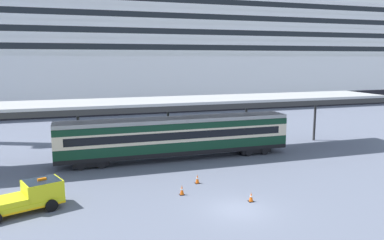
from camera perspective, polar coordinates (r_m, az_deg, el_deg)
The scene contains 8 objects.
ground_plane at distance 25.65m, azimuth 6.91°, elevation -13.26°, with size 400.00×400.00×0.00m, color slate.
cruise_ship at distance 78.83m, azimuth -17.43°, elevation 9.01°, with size 174.93×26.51×31.79m.
platform_canopy at distance 36.84m, azimuth -2.57°, elevation 2.77°, with size 45.32×6.33×5.86m.
train_carriage at distance 36.97m, azimuth -2.37°, elevation -2.42°, with size 22.74×2.81×4.11m.
service_truck at distance 27.10m, azimuth -23.45°, elevation -10.48°, with size 5.58×3.68×2.02m.
traffic_cone_near at distance 30.31m, azimuth 0.81°, elevation -8.87°, with size 0.36×0.36×0.73m.
traffic_cone_mid at distance 26.99m, azimuth 8.87°, elevation -11.37°, with size 0.36×0.36×0.68m.
traffic_cone_far at distance 27.91m, azimuth -1.52°, elevation -10.49°, with size 0.36×0.36×0.73m.
Camera 1 is at (-10.04, -21.47, 9.80)m, focal length 35.46 mm.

